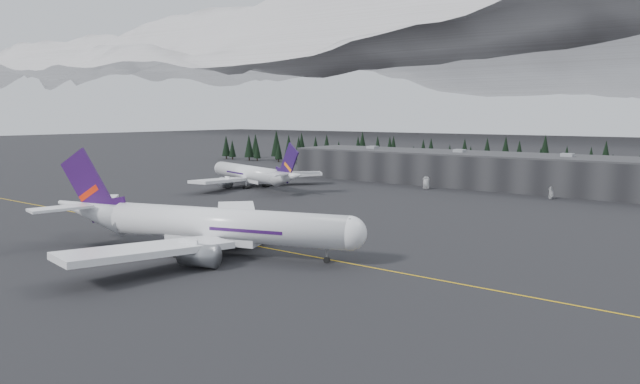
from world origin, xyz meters
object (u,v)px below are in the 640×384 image
Objects in this scene: gse_vehicle_a at (426,187)px; jet_main at (200,224)px; jet_parked at (254,174)px; gse_vehicle_b at (551,197)px; terminal at (484,170)px.

jet_main is at bearing -93.20° from gse_vehicle_a.
jet_parked is at bearing -154.35° from gse_vehicle_a.
gse_vehicle_b is (36.17, 116.58, -5.04)m from jet_main.
jet_main is 16.56× the size of gse_vehicle_b.
jet_parked is (-66.94, -56.65, -1.26)m from terminal.
gse_vehicle_b is (43.90, 1.24, 0.04)m from gse_vehicle_a.
terminal is at bearing -123.43° from gse_vehicle_b.
terminal is at bearing 52.27° from gse_vehicle_a.
gse_vehicle_b is at bearing -5.41° from gse_vehicle_a.
gse_vehicle_a is at bearing -120.70° from terminal.
gse_vehicle_a is at bearing 75.77° from jet_main.
gse_vehicle_a is at bearing -87.60° from gse_vehicle_b.
gse_vehicle_a is (-7.73, 115.33, -5.08)m from jet_main.
jet_parked is (-61.52, 80.83, -0.69)m from jet_main.
jet_main is 122.16m from gse_vehicle_b.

